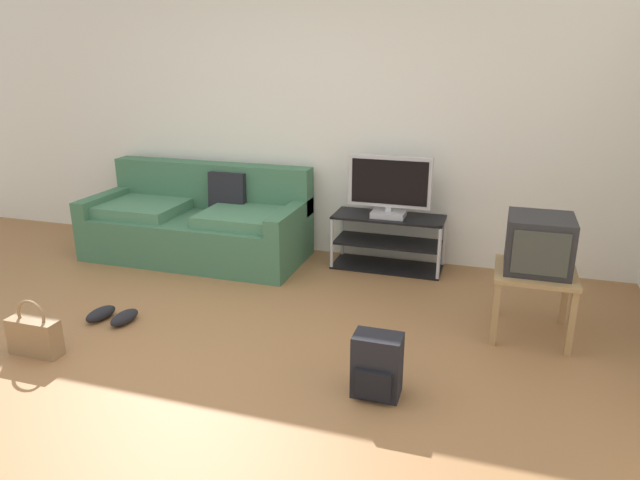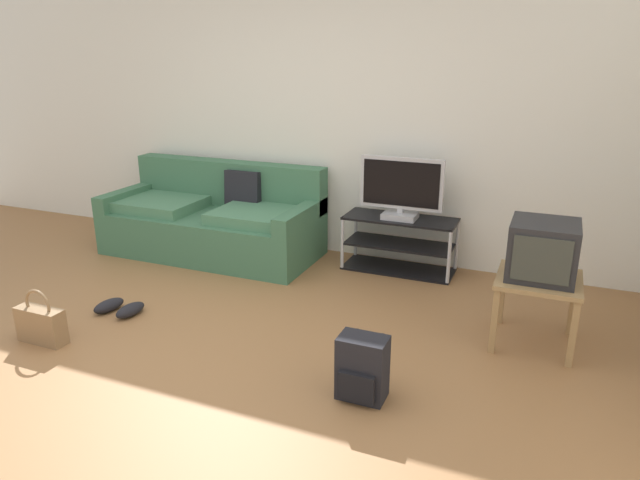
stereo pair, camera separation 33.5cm
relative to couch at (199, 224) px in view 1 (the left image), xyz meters
The scene contains 10 objects.
ground_plane 2.14m from the couch, 66.05° to the right, with size 9.00×9.80×0.02m, color olive.
wall_back 1.44m from the couch, 30.80° to the left, with size 9.00×0.10×2.70m, color silver.
couch is the anchor object (origin of this frame).
tv_stand 1.78m from the couch, ahead, with size 0.97×0.39×0.48m.
flat_tv 1.83m from the couch, ahead, with size 0.72×0.22×0.53m.
side_table 3.05m from the couch, 14.43° to the right, with size 0.52×0.52×0.47m.
crt_tv 3.07m from the couch, 14.13° to the right, with size 0.42×0.43×0.37m.
backpack 2.77m from the couch, 40.52° to the right, with size 0.27×0.25×0.37m.
handbag 2.02m from the couch, 92.33° to the right, with size 0.35×0.12×0.38m.
sneakers_pair 1.49m from the couch, 86.56° to the right, with size 0.35×0.27×0.09m.
Camera 1 is at (1.79, -2.65, 1.86)m, focal length 32.12 mm.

